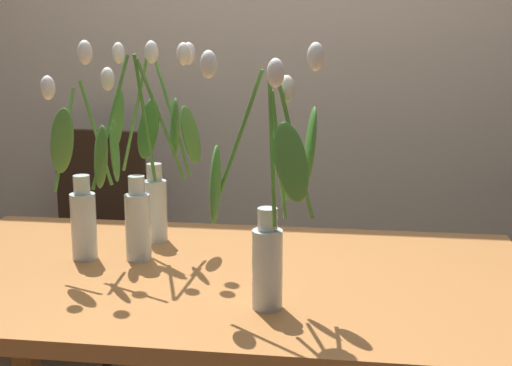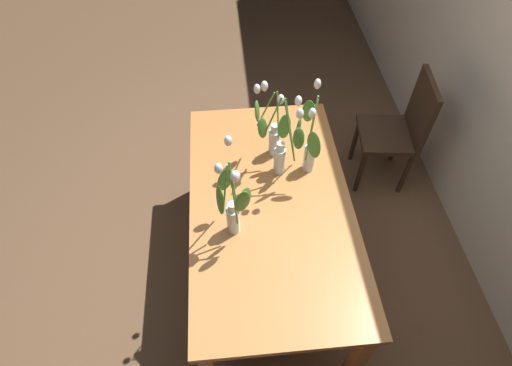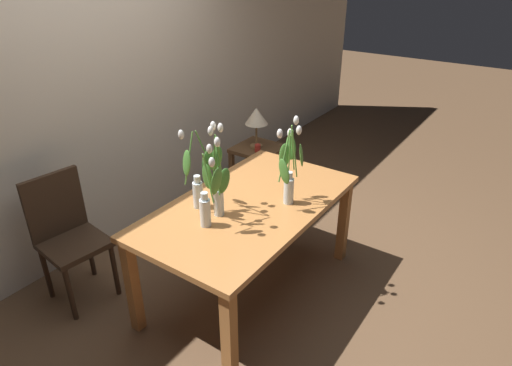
# 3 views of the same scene
# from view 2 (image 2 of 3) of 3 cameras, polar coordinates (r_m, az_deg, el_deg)

# --- Properties ---
(ground_plane) EXTENTS (18.00, 18.00, 0.00)m
(ground_plane) POSITION_cam_2_polar(r_m,az_deg,el_deg) (2.91, 1.66, -11.36)
(ground_plane) COLOR brown
(dining_table) EXTENTS (1.60, 0.90, 0.74)m
(dining_table) POSITION_cam_2_polar(r_m,az_deg,el_deg) (2.35, 2.02, -4.08)
(dining_table) COLOR #B7753D
(dining_table) RESTS_ON ground
(tulip_vase_0) EXTENTS (0.25, 0.27, 0.58)m
(tulip_vase_0) POSITION_cam_2_polar(r_m,az_deg,el_deg) (2.26, 3.68, 5.22)
(tulip_vase_0) COLOR silver
(tulip_vase_0) RESTS_ON dining_table
(tulip_vase_1) EXTENTS (0.27, 0.11, 0.57)m
(tulip_vase_1) POSITION_cam_2_polar(r_m,az_deg,el_deg) (2.31, 7.55, 5.07)
(tulip_vase_1) COLOR silver
(tulip_vase_1) RESTS_ON dining_table
(tulip_vase_2) EXTENTS (0.16, 0.21, 0.51)m
(tulip_vase_2) POSITION_cam_2_polar(r_m,az_deg,el_deg) (2.38, 2.38, 6.95)
(tulip_vase_2) COLOR silver
(tulip_vase_2) RESTS_ON dining_table
(tulip_vase_3) EXTENTS (0.26, 0.18, 0.58)m
(tulip_vase_3) POSITION_cam_2_polar(r_m,az_deg,el_deg) (1.98, -3.27, -3.02)
(tulip_vase_3) COLOR silver
(tulip_vase_3) RESTS_ON dining_table
(dining_chair) EXTENTS (0.44, 0.44, 0.93)m
(dining_chair) POSITION_cam_2_polar(r_m,az_deg,el_deg) (3.16, 19.42, 7.29)
(dining_chair) COLOR #382619
(dining_chair) RESTS_ON ground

